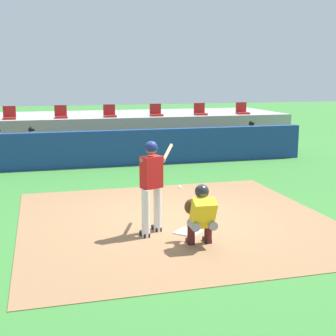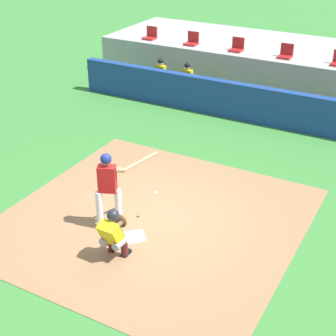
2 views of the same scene
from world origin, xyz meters
name	(u,v)px [view 1 (image 1 of 2)]	position (x,y,z in m)	size (l,w,h in m)	color
ground_plane	(177,221)	(0.00, 0.00, 0.00)	(80.00, 80.00, 0.00)	#387A33
dirt_infield	(177,221)	(0.00, 0.00, 0.01)	(6.40, 6.40, 0.01)	#936B47
home_plate	(188,232)	(0.00, -0.80, 0.02)	(0.44, 0.44, 0.02)	white
batter_at_plate	(152,181)	(-0.68, -0.68, 1.04)	(0.93, 1.22, 1.80)	silver
catcher_crouched	(201,213)	(0.00, -1.53, 0.61)	(0.49, 1.90, 1.13)	gray
dugout_wall	(123,148)	(0.00, 6.50, 0.60)	(13.00, 0.30, 1.20)	navy
dugout_bench	(118,154)	(0.00, 7.50, 0.23)	(11.80, 0.44, 0.45)	olive
dugout_player_1	(32,146)	(-2.93, 7.34, 0.67)	(0.49, 0.70, 1.30)	#939399
dugout_player_2	(253,137)	(5.13, 7.34, 0.67)	(0.49, 0.70, 1.30)	#939399
stands_platform	(105,131)	(0.00, 10.90, 0.70)	(15.00, 4.40, 1.40)	#9E9E99
stadium_seat_1	(9,116)	(-3.71, 9.38, 1.53)	(0.46, 0.46, 0.48)	#A51E1E
stadium_seat_2	(61,114)	(-1.86, 9.38, 1.53)	(0.46, 0.46, 0.48)	#A51E1E
stadium_seat_3	(110,113)	(0.00, 9.38, 1.53)	(0.46, 0.46, 0.48)	#A51E1E
stadium_seat_4	(156,113)	(1.86, 9.38, 1.53)	(0.46, 0.46, 0.48)	#A51E1E
stadium_seat_5	(200,112)	(3.71, 9.38, 1.53)	(0.46, 0.46, 0.48)	#A51E1E
stadium_seat_6	(242,111)	(5.57, 9.38, 1.53)	(0.46, 0.46, 0.48)	#A51E1E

